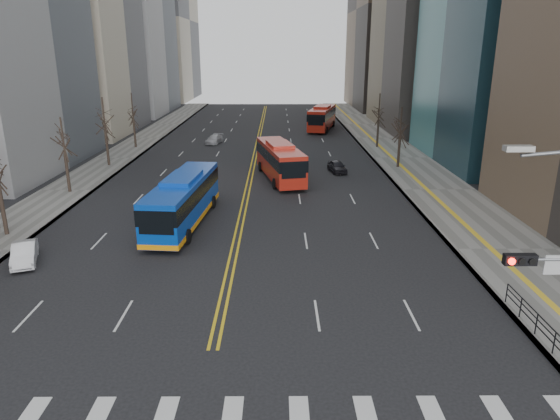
{
  "coord_description": "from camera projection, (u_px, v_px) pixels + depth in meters",
  "views": [
    {
      "loc": [
        2.79,
        -13.53,
        12.22
      ],
      "look_at": [
        2.92,
        12.69,
        3.87
      ],
      "focal_mm": 32.0,
      "sensor_mm": 36.0,
      "label": 1
    }
  ],
  "objects": [
    {
      "name": "sidewalk_right",
      "position": [
        401.0,
        158.0,
        59.52
      ],
      "size": [
        7.0,
        130.0,
        0.15
      ],
      "primitive_type": "cube",
      "color": "slate",
      "rests_on": "ground"
    },
    {
      "name": "sidewalk_left",
      "position": [
        116.0,
        158.0,
        59.36
      ],
      "size": [
        5.0,
        130.0,
        0.15
      ],
      "primitive_type": "cube",
      "color": "slate",
      "rests_on": "ground"
    },
    {
      "name": "centerline",
      "position": [
        257.0,
        144.0,
        68.99
      ],
      "size": [
        0.55,
        100.0,
        0.01
      ],
      "color": "gold",
      "rests_on": "ground"
    },
    {
      "name": "pedestrian_railing",
      "position": [
        537.0,
        321.0,
        22.12
      ],
      "size": [
        0.06,
        6.06,
        1.02
      ],
      "color": "black",
      "rests_on": "sidewalk_right"
    },
    {
      "name": "street_trees",
      "position": [
        174.0,
        131.0,
        47.99
      ],
      "size": [
        35.2,
        47.2,
        7.6
      ],
      "color": "black",
      "rests_on": "ground"
    },
    {
      "name": "blue_bus",
      "position": [
        183.0,
        199.0,
        36.56
      ],
      "size": [
        3.75,
        12.7,
        3.63
      ],
      "color": "#0C40B6",
      "rests_on": "ground"
    },
    {
      "name": "red_bus_near",
      "position": [
        280.0,
        159.0,
        49.53
      ],
      "size": [
        5.06,
        11.86,
        3.66
      ],
      "color": "#A71E11",
      "rests_on": "ground"
    },
    {
      "name": "red_bus_far",
      "position": [
        322.0,
        116.0,
        81.15
      ],
      "size": [
        5.68,
        12.55,
        3.85
      ],
      "color": "#A71E11",
      "rests_on": "ground"
    },
    {
      "name": "car_white",
      "position": [
        24.0,
        253.0,
        30.04
      ],
      "size": [
        2.54,
        3.93,
        1.22
      ],
      "primitive_type": "imported",
      "rotation": [
        0.0,
        0.0,
        0.37
      ],
      "color": "white",
      "rests_on": "ground"
    },
    {
      "name": "car_dark_mid",
      "position": [
        337.0,
        166.0,
        52.7
      ],
      "size": [
        2.04,
        3.82,
        1.24
      ],
      "primitive_type": "imported",
      "rotation": [
        0.0,
        0.0,
        0.17
      ],
      "color": "black",
      "rests_on": "ground"
    },
    {
      "name": "car_silver",
      "position": [
        214.0,
        139.0,
        69.15
      ],
      "size": [
        2.45,
        4.31,
        1.18
      ],
      "primitive_type": "imported",
      "rotation": [
        0.0,
        0.0,
        -0.21
      ],
      "color": "#ACACB1",
      "rests_on": "ground"
    },
    {
      "name": "car_dark_far",
      "position": [
        316.0,
        116.0,
        94.51
      ],
      "size": [
        3.41,
        4.75,
        1.2
      ],
      "primitive_type": "imported",
      "rotation": [
        0.0,
        0.0,
        0.37
      ],
      "color": "black",
      "rests_on": "ground"
    }
  ]
}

